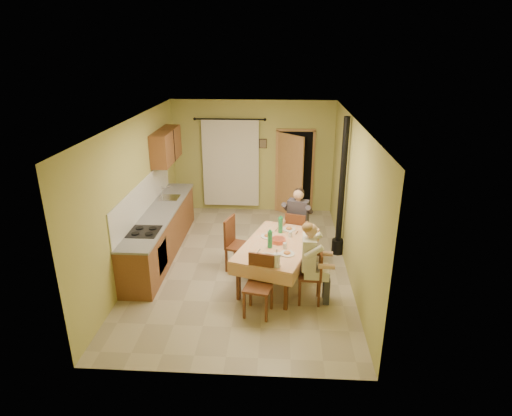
# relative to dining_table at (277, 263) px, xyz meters

# --- Properties ---
(floor) EXTENTS (4.00, 6.00, 0.01)m
(floor) POSITION_rel_dining_table_xyz_m (-0.67, 0.61, -0.38)
(floor) COLOR tan
(floor) RESTS_ON ground
(room_shell) EXTENTS (4.04, 6.04, 2.82)m
(room_shell) POSITION_rel_dining_table_xyz_m (-0.67, 0.61, 1.44)
(room_shell) COLOR tan
(room_shell) RESTS_ON ground
(kitchen_run) EXTENTS (0.64, 3.64, 1.56)m
(kitchen_run) POSITION_rel_dining_table_xyz_m (-2.37, 1.01, 0.10)
(kitchen_run) COLOR brown
(kitchen_run) RESTS_ON ground
(upper_cabinets) EXTENTS (0.35, 1.40, 0.70)m
(upper_cabinets) POSITION_rel_dining_table_xyz_m (-2.49, 2.31, 1.57)
(upper_cabinets) COLOR brown
(upper_cabinets) RESTS_ON room_shell
(curtain) EXTENTS (1.70, 0.07, 2.22)m
(curtain) POSITION_rel_dining_table_xyz_m (-1.22, 3.51, 0.88)
(curtain) COLOR black
(curtain) RESTS_ON ground
(doorway) EXTENTS (0.96, 0.62, 2.15)m
(doorway) POSITION_rel_dining_table_xyz_m (0.32, 3.44, 0.67)
(doorway) COLOR black
(doorway) RESTS_ON ground
(dining_table) EXTENTS (1.60, 2.09, 0.76)m
(dining_table) POSITION_rel_dining_table_xyz_m (0.00, 0.00, 0.00)
(dining_table) COLOR #E3A779
(dining_table) RESTS_ON ground
(tableware) EXTENTS (0.64, 1.63, 0.33)m
(tableware) POSITION_rel_dining_table_xyz_m (-0.01, -0.10, 0.45)
(tableware) COLOR white
(tableware) RESTS_ON dining_table
(chair_far) EXTENTS (0.50, 0.50, 0.96)m
(chair_far) POSITION_rel_dining_table_xyz_m (0.38, 1.06, -0.09)
(chair_far) COLOR #5C2E19
(chair_far) RESTS_ON ground
(chair_near) EXTENTS (0.49, 0.49, 0.97)m
(chair_near) POSITION_rel_dining_table_xyz_m (-0.28, -1.00, -0.09)
(chair_near) COLOR #5C2E19
(chair_near) RESTS_ON ground
(chair_right) EXTENTS (0.38, 0.38, 0.92)m
(chair_right) POSITION_rel_dining_table_xyz_m (0.56, -0.60, -0.09)
(chair_right) COLOR #5C2E19
(chair_right) RESTS_ON ground
(chair_left) EXTENTS (0.57, 0.57, 1.03)m
(chair_left) POSITION_rel_dining_table_xyz_m (-0.72, 0.44, -0.09)
(chair_left) COLOR #5C2E19
(chair_left) RESTS_ON ground
(man_far) EXTENTS (0.64, 0.57, 1.39)m
(man_far) POSITION_rel_dining_table_xyz_m (0.38, 1.07, 0.50)
(man_far) COLOR #38333D
(man_far) RESTS_ON chair_far
(man_right) EXTENTS (0.47, 0.59, 1.39)m
(man_right) POSITION_rel_dining_table_xyz_m (0.55, -0.60, 0.50)
(man_right) COLOR silver
(man_right) RESTS_ON chair_right
(stove_flue) EXTENTS (0.24, 0.24, 2.80)m
(stove_flue) POSITION_rel_dining_table_xyz_m (1.23, 1.21, 0.65)
(stove_flue) COLOR black
(stove_flue) RESTS_ON ground
(picture_back) EXTENTS (0.19, 0.03, 0.23)m
(picture_back) POSITION_rel_dining_table_xyz_m (-0.42, 3.58, 1.37)
(picture_back) COLOR black
(picture_back) RESTS_ON room_shell
(picture_right) EXTENTS (0.03, 0.31, 0.21)m
(picture_right) POSITION_rel_dining_table_xyz_m (1.30, 1.81, 1.47)
(picture_right) COLOR brown
(picture_right) RESTS_ON room_shell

